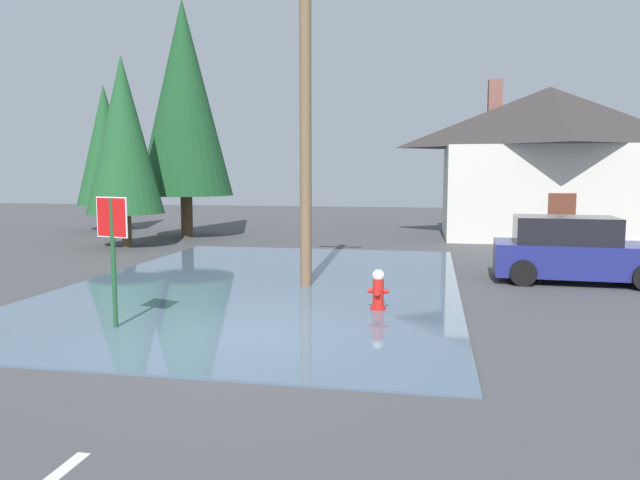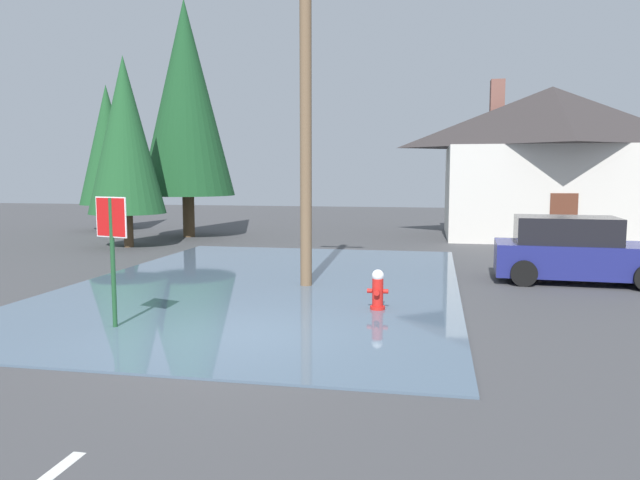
% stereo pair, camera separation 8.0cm
% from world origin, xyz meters
% --- Properties ---
extents(ground_plane, '(80.00, 80.00, 0.10)m').
position_xyz_m(ground_plane, '(0.00, 0.00, -0.05)').
color(ground_plane, '#424244').
extents(flood_puddle, '(9.26, 13.78, 0.04)m').
position_xyz_m(flood_puddle, '(-0.74, 4.72, 0.02)').
color(flood_puddle, '#4C6075').
rests_on(flood_puddle, ground).
extents(lane_stop_bar, '(4.01, 0.47, 0.01)m').
position_xyz_m(lane_stop_bar, '(-0.95, -1.02, 0.00)').
color(lane_stop_bar, silver).
rests_on(lane_stop_bar, ground).
extents(stop_sign_near, '(0.68, 0.22, 2.34)m').
position_xyz_m(stop_sign_near, '(-2.21, 0.06, 1.66)').
color(stop_sign_near, '#1E4C28').
rests_on(stop_sign_near, ground).
extents(fire_hydrant, '(0.42, 0.36, 0.84)m').
position_xyz_m(fire_hydrant, '(2.21, 2.33, 0.41)').
color(fire_hydrant, red).
rests_on(fire_hydrant, ground).
extents(utility_pole, '(1.60, 0.28, 8.62)m').
position_xyz_m(utility_pole, '(0.26, 4.59, 4.49)').
color(utility_pole, brown).
rests_on(utility_pole, ground).
extents(house, '(9.29, 6.78, 6.89)m').
position_xyz_m(house, '(8.04, 17.71, 3.32)').
color(house, beige).
rests_on(house, ground).
extents(parked_car, '(4.14, 2.26, 1.66)m').
position_xyz_m(parked_car, '(6.79, 6.54, 0.79)').
color(parked_car, navy).
rests_on(parked_car, ground).
extents(pine_tree_tall_left, '(4.01, 4.01, 10.04)m').
position_xyz_m(pine_tree_tall_left, '(-7.23, 14.96, 5.90)').
color(pine_tree_tall_left, '#4C3823').
rests_on(pine_tree_tall_left, ground).
extents(pine_tree_mid_left, '(2.81, 2.81, 7.02)m').
position_xyz_m(pine_tree_mid_left, '(-7.96, 11.09, 4.13)').
color(pine_tree_mid_left, '#4C3823').
rests_on(pine_tree_mid_left, ground).
extents(pine_tree_short_left, '(2.78, 2.78, 6.96)m').
position_xyz_m(pine_tree_short_left, '(-12.25, 17.20, 4.09)').
color(pine_tree_short_left, '#4C3823').
rests_on(pine_tree_short_left, ground).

